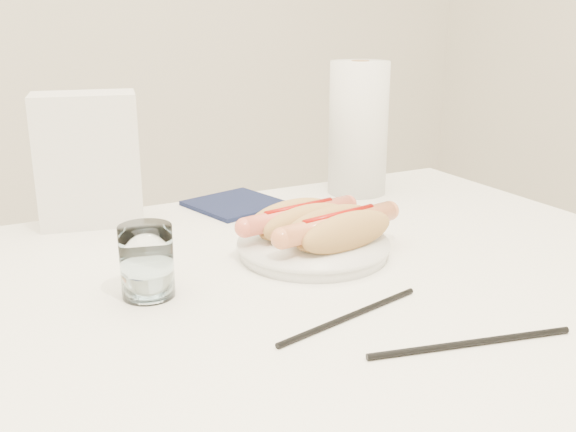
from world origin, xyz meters
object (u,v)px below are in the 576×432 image
table (256,329)px  plate (313,250)px  hotdog_right (339,229)px  water_glass (147,261)px  hotdog_left (299,220)px  paper_towel_roll (358,128)px  napkin_box (88,160)px

table → plate: plate is taller
hotdog_right → water_glass: 0.27m
hotdog_left → paper_towel_roll: paper_towel_roll is taller
hotdog_right → water_glass: water_glass is taller
hotdog_right → plate: bearing=122.7°
table → hotdog_left: hotdog_left is taller
table → water_glass: 0.17m
hotdog_right → napkin_box: 0.42m
table → plate: bearing=26.7°
water_glass → hotdog_right: bearing=0.1°
plate → napkin_box: (-0.24, 0.29, 0.09)m
hotdog_right → napkin_box: napkin_box is taller
hotdog_left → plate: bearing=-96.0°
water_glass → paper_towel_roll: 0.56m
napkin_box → hotdog_right: bearing=-37.6°
paper_towel_roll → water_glass: bearing=-149.9°
hotdog_left → napkin_box: bearing=123.3°
plate → napkin_box: napkin_box is taller
water_glass → table: bearing=-14.2°
plate → hotdog_left: hotdog_left is taller
hotdog_left → hotdog_right: bearing=-76.7°
table → plate: size_ratio=5.90×
hotdog_right → hotdog_left: bearing=102.5°
water_glass → paper_towel_roll: size_ratio=0.37×
water_glass → napkin_box: napkin_box is taller
plate → water_glass: bearing=-173.7°
hotdog_left → water_glass: 0.25m
hotdog_left → hotdog_right: size_ratio=0.95×
plate → hotdog_right: 0.05m
plate → napkin_box: 0.39m
table → paper_towel_roll: 0.50m
table → napkin_box: size_ratio=5.84×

